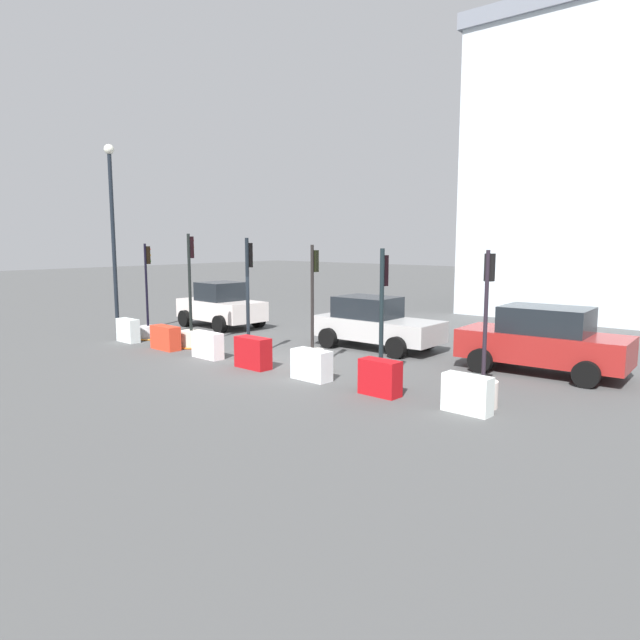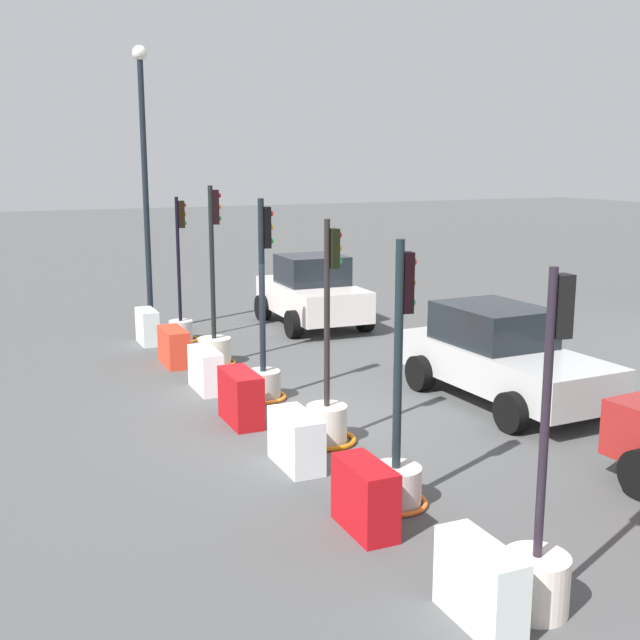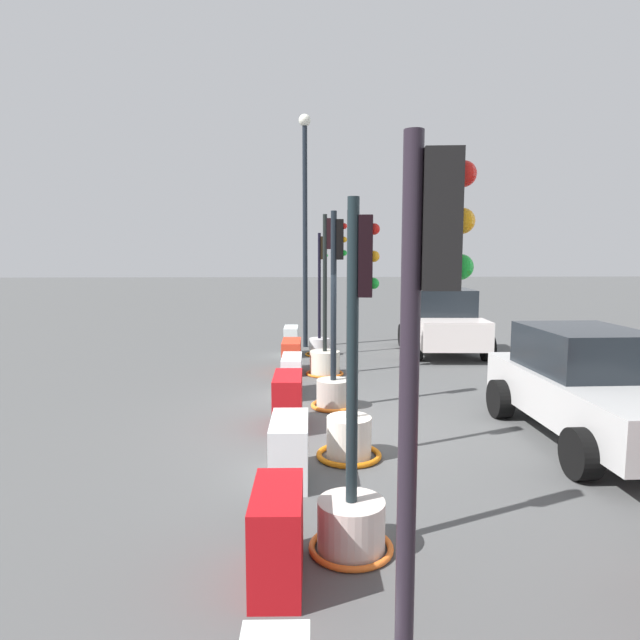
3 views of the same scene
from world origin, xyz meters
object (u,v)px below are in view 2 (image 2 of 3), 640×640
Objects in this scene: construction_barrier_1 at (174,347)px; construction_barrier_6 at (480,584)px; traffic_light_3 at (327,412)px; construction_barrier_5 at (365,497)px; traffic_light_1 at (214,339)px; traffic_light_4 at (397,462)px; construction_barrier_4 at (296,440)px; construction_barrier_3 at (241,397)px; construction_barrier_0 at (147,327)px; traffic_light_2 at (263,367)px; traffic_light_5 at (538,553)px; car_white_van at (312,292)px; traffic_light_0 at (181,318)px; street_lamp_post at (144,163)px; construction_barrier_2 at (206,370)px; car_silver_hatchback at (502,356)px.

construction_barrier_6 reaches higher than construction_barrier_1.
traffic_light_3 reaches higher than construction_barrier_5.
traffic_light_1 reaches higher than construction_barrier_1.
traffic_light_3 is at bearing 162.63° from construction_barrier_5.
traffic_light_4 is 3.41× the size of construction_barrier_5.
construction_barrier_4 is 2.20m from construction_barrier_5.
construction_barrier_4 is (2.16, 0.06, -0.05)m from construction_barrier_3.
traffic_light_1 is 3.84× the size of construction_barrier_0.
construction_barrier_5 is at bearing -8.93° from traffic_light_2.
traffic_light_2 is at bearing 9.11° from construction_barrier_0.
traffic_light_5 reaches higher than construction_barrier_5.
traffic_light_1 reaches higher than traffic_light_5.
construction_barrier_3 is 8.04m from car_white_van.
traffic_light_0 is 3.10× the size of construction_barrier_3.
construction_barrier_6 is at bearing 1.18° from construction_barrier_5.
car_white_van reaches higher than construction_barrier_1.
car_white_van is at bearing 164.26° from traffic_light_5.
traffic_light_0 reaches higher than car_white_van.
traffic_light_4 reaches higher than construction_barrier_5.
street_lamp_post is (-6.81, -0.43, 3.61)m from traffic_light_2.
traffic_light_0 reaches higher than construction_barrier_0.
traffic_light_0 is 0.95× the size of traffic_light_2.
traffic_light_0 is 2.35m from construction_barrier_1.
construction_barrier_0 is 10.83m from construction_barrier_5.
traffic_light_4 is 3.11× the size of construction_barrier_4.
traffic_light_2 reaches higher than construction_barrier_2.
traffic_light_5 is 3.03× the size of construction_barrier_3.
traffic_light_1 reaches higher than construction_barrier_5.
construction_barrier_1 is 0.29× the size of car_white_van.
traffic_light_0 is at bearing -86.13° from car_white_van.
street_lamp_post is (-1.45, -0.39, 3.66)m from traffic_light_0.
car_white_van is at bearing -177.87° from car_silver_hatchback.
construction_barrier_2 is (-0.98, -0.80, -0.21)m from traffic_light_2.
construction_barrier_1 is (-10.84, -0.65, -0.22)m from traffic_light_5.
traffic_light_1 is 4.02m from construction_barrier_3.
car_white_van reaches higher than car_silver_hatchback.
car_silver_hatchback is at bearing 32.74° from construction_barrier_0.
car_silver_hatchback is (-0.60, 3.80, 0.35)m from traffic_light_3.
traffic_light_5 is at bearing -0.86° from traffic_light_1.
construction_barrier_1 is (-8.14, -0.67, -0.18)m from traffic_light_4.
traffic_light_0 is 0.80× the size of car_silver_hatchback.
construction_barrier_3 is 1.13× the size of construction_barrier_5.
traffic_light_0 reaches higher than construction_barrier_4.
car_silver_hatchback is 0.62× the size of street_lamp_post.
traffic_light_2 is 0.84× the size of car_silver_hatchback.
traffic_light_1 is 0.87× the size of car_silver_hatchback.
traffic_light_3 is 7.98m from construction_barrier_0.
construction_barrier_4 is (8.62, -0.74, -0.17)m from traffic_light_0.
construction_barrier_2 is at bearing -179.83° from construction_barrier_4.
construction_barrier_5 is 11.92m from car_white_van.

